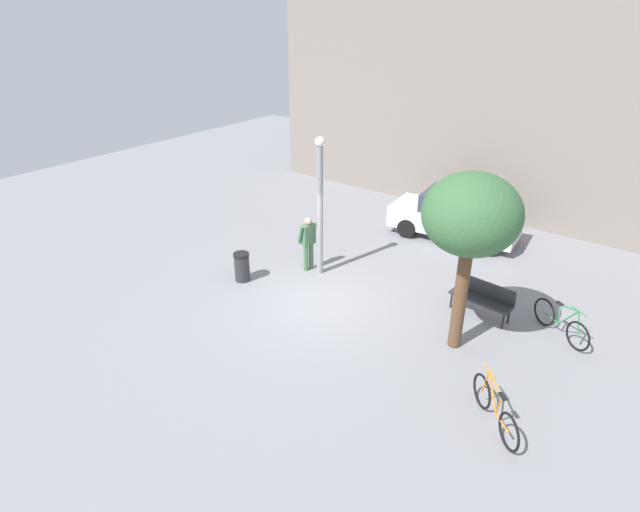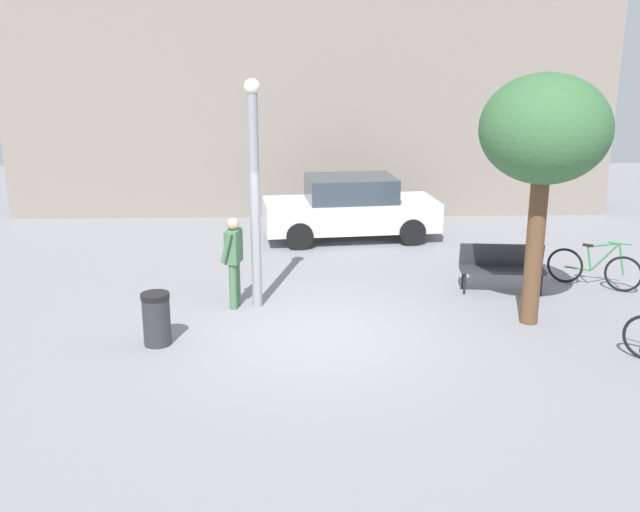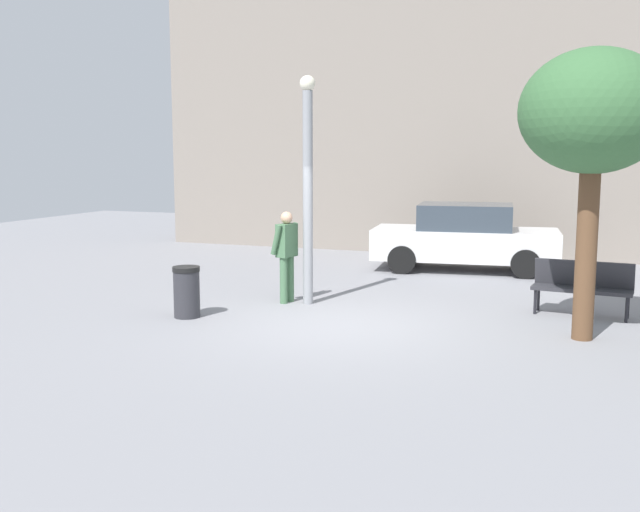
% 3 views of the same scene
% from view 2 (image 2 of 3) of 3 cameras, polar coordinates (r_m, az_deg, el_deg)
% --- Properties ---
extents(ground_plane, '(36.00, 36.00, 0.00)m').
position_cam_2_polar(ground_plane, '(12.00, -0.04, -6.19)').
color(ground_plane, gray).
extents(building_facade, '(16.60, 2.00, 9.37)m').
position_cam_2_polar(building_facade, '(20.68, -0.83, 16.49)').
color(building_facade, gray).
rests_on(building_facade, ground_plane).
extents(lamppost, '(0.28, 0.28, 4.06)m').
position_cam_2_polar(lamppost, '(12.73, -5.19, 5.45)').
color(lamppost, gray).
rests_on(lamppost, ground_plane).
extents(person_by_lamppost, '(0.38, 0.63, 1.67)m').
position_cam_2_polar(person_by_lamppost, '(13.01, -6.83, -0.01)').
color(person_by_lamppost, '#47704C').
rests_on(person_by_lamppost, ground_plane).
extents(park_bench, '(1.64, 0.63, 0.92)m').
position_cam_2_polar(park_bench, '(14.34, 14.15, -0.61)').
color(park_bench, '#2D2D33').
rests_on(park_bench, ground_plane).
extents(plaza_tree, '(2.09, 2.09, 4.19)m').
position_cam_2_polar(plaza_tree, '(12.25, 17.29, 9.28)').
color(plaza_tree, brown).
rests_on(plaza_tree, ground_plane).
extents(bicycle_green, '(1.55, 1.02, 0.97)m').
position_cam_2_polar(bicycle_green, '(15.17, 20.82, -0.92)').
color(bicycle_green, black).
rests_on(bicycle_green, ground_plane).
extents(parked_car_white, '(4.36, 2.19, 1.55)m').
position_cam_2_polar(parked_car_white, '(17.74, 2.41, 3.81)').
color(parked_car_white, silver).
rests_on(parked_car_white, ground_plane).
extents(trash_bin, '(0.46, 0.46, 0.85)m').
position_cam_2_polar(trash_bin, '(11.75, -12.77, -4.85)').
color(trash_bin, '#2D2D33').
rests_on(trash_bin, ground_plane).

